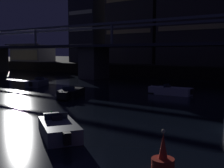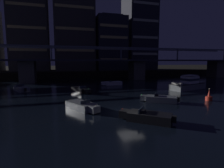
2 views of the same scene
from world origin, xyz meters
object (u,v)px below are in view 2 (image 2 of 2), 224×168
object	(u,v)px
tower_west_tall	(29,19)
speedboat_mid_right	(112,83)
channel_buoy	(209,97)
river_bridge	(87,66)
speedboat_near_center	(21,89)
tower_central	(74,21)
tower_east_tall	(110,44)
cabin_cruiser_near_left	(189,84)
speedboat_far_left	(147,117)
speedboat_mid_left	(82,106)
speedboat_mid_center	(160,99)
tower_east_low	(139,31)
speedboat_near_right	(81,90)

from	to	relation	value
tower_west_tall	speedboat_mid_right	world-z (taller)	tower_west_tall
tower_west_tall	channel_buoy	xyz separation A→B (m)	(29.61, -48.89, -19.40)
river_bridge	speedboat_mid_right	size ratio (longest dim) A/B	18.60
channel_buoy	speedboat_mid_right	bearing A→B (deg)	113.11
tower_west_tall	speedboat_near_center	size ratio (longest dim) A/B	7.21
tower_central	tower_east_tall	bearing A→B (deg)	-7.62
river_bridge	cabin_cruiser_near_left	distance (m)	26.97
speedboat_mid_right	speedboat_far_left	distance (m)	25.25
river_bridge	speedboat_near_center	world-z (taller)	river_bridge
speedboat_mid_left	speedboat_mid_center	size ratio (longest dim) A/B	1.02
speedboat_far_left	tower_east_low	bearing A→B (deg)	66.13
river_bridge	speedboat_mid_left	world-z (taller)	river_bridge
tower_central	speedboat_far_left	size ratio (longest dim) A/B	7.73
tower_east_low	speedboat_mid_center	size ratio (longest dim) A/B	6.45
river_bridge	speedboat_mid_center	distance (m)	29.53
speedboat_mid_right	speedboat_far_left	xyz separation A→B (m)	(-3.97, -24.94, 0.00)
tower_central	tower_east_tall	distance (m)	15.17
river_bridge	speedboat_mid_right	bearing A→B (deg)	-66.87
tower_east_tall	speedboat_far_left	xyz separation A→B (m)	(-10.54, -49.80, -11.50)
tower_west_tall	speedboat_near_center	distance (m)	37.87
speedboat_near_center	speedboat_mid_center	distance (m)	25.16
speedboat_far_left	tower_east_tall	bearing A→B (deg)	78.05
speedboat_mid_right	river_bridge	bearing A→B (deg)	113.13
tower_east_low	cabin_cruiser_near_left	xyz separation A→B (m)	(-6.45, -37.72, -16.42)
speedboat_near_right	speedboat_mid_center	distance (m)	14.31
speedboat_mid_left	speedboat_mid_right	size ratio (longest dim) A/B	0.94
speedboat_mid_left	tower_central	bearing A→B (deg)	86.29
speedboat_near_right	speedboat_mid_right	bearing A→B (deg)	43.28
tower_east_tall	speedboat_mid_left	distance (m)	48.23
cabin_cruiser_near_left	speedboat_mid_left	world-z (taller)	cabin_cruiser_near_left
speedboat_near_center	channel_buoy	bearing A→B (deg)	-31.38
speedboat_mid_right	speedboat_far_left	size ratio (longest dim) A/B	1.14
tower_east_low	speedboat_far_left	bearing A→B (deg)	-113.87
speedboat_near_center	channel_buoy	world-z (taller)	channel_buoy
speedboat_near_center	tower_west_tall	bearing A→B (deg)	94.48
tower_east_low	cabin_cruiser_near_left	bearing A→B (deg)	-99.71
speedboat_near_center	channel_buoy	size ratio (longest dim) A/B	2.81
speedboat_mid_center	tower_central	bearing A→B (deg)	99.60
speedboat_near_center	speedboat_near_right	xyz separation A→B (m)	(10.61, -4.47, 0.00)
speedboat_mid_left	channel_buoy	xyz separation A→B (m)	(17.64, -0.43, 0.06)
speedboat_mid_center	channel_buoy	bearing A→B (deg)	-9.96
tower_east_tall	channel_buoy	world-z (taller)	tower_east_tall
tower_west_tall	cabin_cruiser_near_left	size ratio (longest dim) A/B	3.82
speedboat_mid_left	cabin_cruiser_near_left	bearing A→B (deg)	22.19
river_bridge	tower_east_tall	bearing A→B (deg)	52.98
speedboat_far_left	channel_buoy	distance (m)	13.44
tower_east_low	speedboat_far_left	xyz separation A→B (m)	(-23.20, -52.43, -17.05)
speedboat_mid_center	speedboat_far_left	size ratio (longest dim) A/B	1.04
speedboat_near_right	speedboat_mid_left	size ratio (longest dim) A/B	1.03
channel_buoy	speedboat_mid_left	bearing A→B (deg)	178.61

